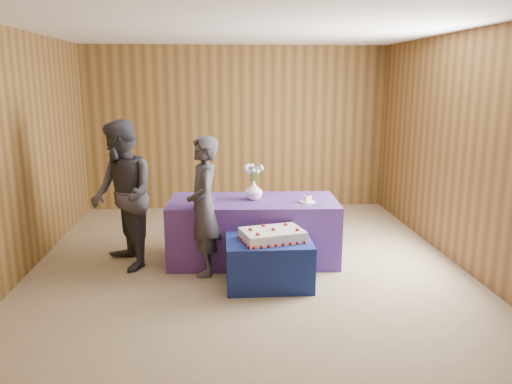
{
  "coord_description": "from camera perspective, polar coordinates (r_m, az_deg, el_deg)",
  "views": [
    {
      "loc": [
        -0.33,
        -5.36,
        2.16
      ],
      "look_at": [
        0.1,
        0.1,
        0.92
      ],
      "focal_mm": 35.0,
      "sensor_mm": 36.0,
      "label": 1
    }
  ],
  "objects": [
    {
      "name": "ground",
      "position": [
        5.79,
        -0.94,
        -9.1
      ],
      "size": [
        6.0,
        6.0,
        0.0
      ],
      "primitive_type": "plane",
      "color": "gray",
      "rests_on": "ground"
    },
    {
      "name": "room_shell",
      "position": [
        5.38,
        -1.01,
        9.0
      ],
      "size": [
        5.04,
        6.04,
        2.72
      ],
      "color": "brown",
      "rests_on": "ground"
    },
    {
      "name": "cake_table",
      "position": [
        5.39,
        1.43,
        -7.97
      ],
      "size": [
        0.9,
        0.71,
        0.5
      ],
      "primitive_type": "cube",
      "rotation": [
        0.0,
        0.0,
        -0.01
      ],
      "color": "navy",
      "rests_on": "ground"
    },
    {
      "name": "serving_table",
      "position": [
        6.05,
        -0.33,
        -4.37
      ],
      "size": [
        2.04,
        1.0,
        0.75
      ],
      "primitive_type": "cube",
      "rotation": [
        0.0,
        0.0,
        -0.05
      ],
      "color": "#493086",
      "rests_on": "ground"
    },
    {
      "name": "sheet_cake",
      "position": [
        5.26,
        1.89,
        -4.95
      ],
      "size": [
        0.75,
        0.6,
        0.15
      ],
      "rotation": [
        0.0,
        0.0,
        0.25
      ],
      "color": "silver",
      "rests_on": "cake_table"
    },
    {
      "name": "vase",
      "position": [
        5.95,
        -0.27,
        0.18
      ],
      "size": [
        0.25,
        0.25,
        0.22
      ],
      "primitive_type": "imported",
      "rotation": [
        0.0,
        0.0,
        0.24
      ],
      "color": "white",
      "rests_on": "serving_table"
    },
    {
      "name": "flower_spray",
      "position": [
        5.9,
        -0.27,
        2.7
      ],
      "size": [
        0.24,
        0.24,
        0.19
      ],
      "color": "#245B25",
      "rests_on": "vase"
    },
    {
      "name": "platter",
      "position": [
        6.03,
        -6.2,
        -0.7
      ],
      "size": [
        0.43,
        0.43,
        0.02
      ],
      "primitive_type": "cylinder",
      "rotation": [
        0.0,
        0.0,
        -0.41
      ],
      "color": "#6E4C98",
      "rests_on": "serving_table"
    },
    {
      "name": "plate",
      "position": [
        5.87,
        5.9,
        -1.11
      ],
      "size": [
        0.22,
        0.22,
        0.01
      ],
      "primitive_type": "cylinder",
      "rotation": [
        0.0,
        0.0,
        0.26
      ],
      "color": "white",
      "rests_on": "serving_table"
    },
    {
      "name": "cake_slice",
      "position": [
        5.86,
        5.91,
        -0.72
      ],
      "size": [
        0.1,
        0.09,
        0.09
      ],
      "rotation": [
        0.0,
        0.0,
        0.45
      ],
      "color": "silver",
      "rests_on": "plate"
    },
    {
      "name": "knife",
      "position": [
        5.69,
        6.41,
        -1.6
      ],
      "size": [
        0.26,
        0.04,
        0.0
      ],
      "primitive_type": "cube",
      "rotation": [
        0.0,
        0.0,
        0.08
      ],
      "color": "silver",
      "rests_on": "serving_table"
    },
    {
      "name": "guest_left",
      "position": [
        5.56,
        -6.0,
        -1.64
      ],
      "size": [
        0.44,
        0.61,
        1.56
      ],
      "primitive_type": "imported",
      "rotation": [
        0.0,
        0.0,
        -1.45
      ],
      "color": "#383640",
      "rests_on": "ground"
    },
    {
      "name": "guest_right",
      "position": [
        5.89,
        -15.03,
        -0.38
      ],
      "size": [
        0.97,
        1.05,
        1.72
      ],
      "primitive_type": "imported",
      "rotation": [
        0.0,
        0.0,
        -1.09
      ],
      "color": "#383843",
      "rests_on": "ground"
    }
  ]
}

